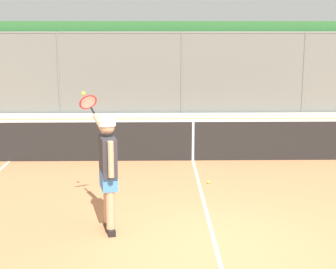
% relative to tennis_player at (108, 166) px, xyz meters
% --- Properties ---
extents(ground_plane, '(60.00, 60.00, 0.00)m').
position_rel_tennis_player_xyz_m(ground_plane, '(-1.55, 0.69, -1.01)').
color(ground_plane, '#C67A4C').
extents(fence_backdrop, '(19.64, 1.37, 3.23)m').
position_rel_tennis_player_xyz_m(fence_backdrop, '(-1.55, -10.82, 0.59)').
color(fence_backdrop, slate).
rests_on(fence_backdrop, ground).
extents(tennis_net, '(10.92, 0.09, 1.07)m').
position_rel_tennis_player_xyz_m(tennis_net, '(-1.55, -4.19, -0.51)').
color(tennis_net, '#2D2D2D').
rests_on(tennis_net, ground).
extents(tennis_player, '(0.71, 1.32, 2.00)m').
position_rel_tennis_player_xyz_m(tennis_player, '(0.00, 0.00, 0.00)').
color(tennis_player, black).
rests_on(tennis_player, ground).
extents(tennis_ball_near_net, '(0.07, 0.07, 0.07)m').
position_rel_tennis_player_xyz_m(tennis_ball_near_net, '(-1.74, -2.37, -0.97)').
color(tennis_ball_near_net, '#D6E042').
rests_on(tennis_ball_near_net, ground).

